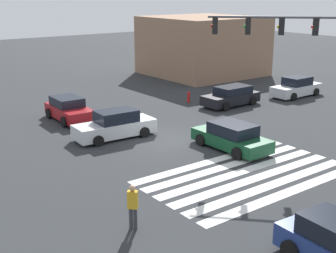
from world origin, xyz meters
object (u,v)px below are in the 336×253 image
car_5 (69,109)px  fire_hydrant (189,97)px  car_2 (297,87)px  car_3 (232,137)px  traffic_signal_mast (303,46)px  pedestrian (133,205)px  car_0 (231,96)px  car_1 (115,125)px

car_5 → fire_hydrant: bearing=86.6°
car_2 → car_3: (-13.30, -6.22, -0.03)m
car_2 → car_5: bearing=-14.9°
car_5 → car_2: bearing=78.0°
traffic_signal_mast → car_3: bearing=12.5°
car_2 → traffic_signal_mast: bearing=37.3°
car_5 → pedestrian: 15.56m
fire_hydrant → car_5: bearing=174.7°
car_2 → car_3: car_2 is taller
car_0 → car_3: bearing=44.6°
car_0 → car_1: car_1 is taller
car_1 → fire_hydrant: bearing=-151.3°
car_2 → pedestrian: (-22.32, -10.46, 0.24)m
car_3 → pedestrian: size_ratio=2.66×
traffic_signal_mast → car_3: size_ratio=1.58×
pedestrian → fire_hydrant: pedestrian is taller
car_1 → car_3: size_ratio=1.07×
traffic_signal_mast → fire_hydrant: traffic_signal_mast is taller
car_1 → traffic_signal_mast: bearing=136.6°
pedestrian → fire_hydrant: bearing=-1.1°
traffic_signal_mast → car_5: size_ratio=1.70×
car_0 → pedestrian: pedestrian is taller
car_0 → car_3: (-6.94, -7.14, -0.01)m
traffic_signal_mast → car_0: traffic_signal_mast is taller
car_0 → fire_hydrant: car_0 is taller
car_0 → car_3: size_ratio=1.01×
car_0 → car_2: (6.37, -0.92, 0.02)m
car_5 → car_1: bearing=7.1°
car_0 → car_3: 9.95m
pedestrian → fire_hydrant: (14.02, 13.99, -0.53)m
car_0 → car_1: (-10.91, -1.65, 0.05)m
car_0 → car_5: size_ratio=1.08×
car_3 → fire_hydrant: car_3 is taller
car_1 → fire_hydrant: 9.94m
car_0 → pedestrian: bearing=34.2°
car_0 → car_2: size_ratio=0.98×
car_1 → pedestrian: size_ratio=2.84×
car_3 → pedestrian: (-9.01, -4.23, 0.27)m
car_0 → car_3: car_3 is taller
car_3 → car_5: (-4.44, 10.64, 0.03)m
car_2 → car_5: size_ratio=1.10×
traffic_signal_mast → pedestrian: (-11.99, -2.34, -4.52)m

